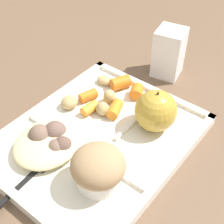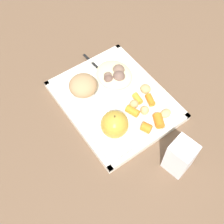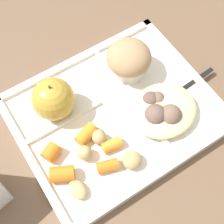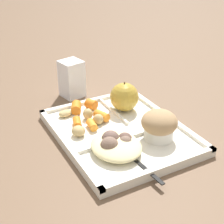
# 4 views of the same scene
# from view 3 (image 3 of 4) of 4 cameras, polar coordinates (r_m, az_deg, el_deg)

# --- Properties ---
(ground) EXTENTS (6.00, 6.00, 0.00)m
(ground) POSITION_cam_3_polar(r_m,az_deg,el_deg) (0.60, 0.47, -0.57)
(ground) COLOR brown
(lunch_tray) EXTENTS (0.34, 0.28, 0.02)m
(lunch_tray) POSITION_cam_3_polar(r_m,az_deg,el_deg) (0.59, 0.46, -0.23)
(lunch_tray) COLOR silver
(lunch_tray) RESTS_ON ground
(green_apple) EXTENTS (0.07, 0.07, 0.08)m
(green_apple) POSITION_cam_3_polar(r_m,az_deg,el_deg) (0.56, -10.04, 2.20)
(green_apple) COLOR #B79333
(green_apple) RESTS_ON lunch_tray
(bran_muffin) EXTENTS (0.08, 0.08, 0.07)m
(bran_muffin) POSITION_cam_3_polar(r_m,az_deg,el_deg) (0.60, 2.87, 8.95)
(bran_muffin) COLOR silver
(bran_muffin) RESTS_ON lunch_tray
(carrot_slice_large) EXTENTS (0.04, 0.03, 0.02)m
(carrot_slice_large) POSITION_cam_3_polar(r_m,az_deg,el_deg) (0.54, -0.76, -9.25)
(carrot_slice_large) COLOR orange
(carrot_slice_large) RESTS_ON lunch_tray
(carrot_slice_small) EXTENTS (0.03, 0.03, 0.02)m
(carrot_slice_small) POSITION_cam_3_polar(r_m,az_deg,el_deg) (0.55, -10.42, -6.83)
(carrot_slice_small) COLOR orange
(carrot_slice_small) RESTS_ON lunch_tray
(carrot_slice_back) EXTENTS (0.05, 0.04, 0.03)m
(carrot_slice_back) POSITION_cam_3_polar(r_m,az_deg,el_deg) (0.54, -8.56, -10.48)
(carrot_slice_back) COLOR orange
(carrot_slice_back) RESTS_ON lunch_tray
(carrot_slice_tilted) EXTENTS (0.04, 0.03, 0.02)m
(carrot_slice_tilted) POSITION_cam_3_polar(r_m,az_deg,el_deg) (0.56, -4.45, -3.85)
(carrot_slice_tilted) COLOR orange
(carrot_slice_tilted) RESTS_ON lunch_tray
(carrot_slice_near_corner) EXTENTS (0.04, 0.02, 0.02)m
(carrot_slice_near_corner) POSITION_cam_3_polar(r_m,az_deg,el_deg) (0.55, -0.02, -5.68)
(carrot_slice_near_corner) COLOR orange
(carrot_slice_near_corner) RESTS_ON lunch_tray
(potato_chunk_browned) EXTENTS (0.03, 0.03, 0.03)m
(potato_chunk_browned) POSITION_cam_3_polar(r_m,az_deg,el_deg) (0.54, -4.70, -7.01)
(potato_chunk_browned) COLOR tan
(potato_chunk_browned) RESTS_ON lunch_tray
(potato_chunk_small) EXTENTS (0.03, 0.04, 0.02)m
(potato_chunk_small) POSITION_cam_3_polar(r_m,az_deg,el_deg) (0.53, -5.91, -13.12)
(potato_chunk_small) COLOR tan
(potato_chunk_small) RESTS_ON lunch_tray
(potato_chunk_corner) EXTENTS (0.03, 0.03, 0.03)m
(potato_chunk_corner) POSITION_cam_3_polar(r_m,az_deg,el_deg) (0.55, -2.23, -4.34)
(potato_chunk_corner) COLOR tan
(potato_chunk_corner) RESTS_ON lunch_tray
(potato_chunk_golden) EXTENTS (0.03, 0.03, 0.02)m
(potato_chunk_golden) POSITION_cam_3_polar(r_m,az_deg,el_deg) (0.54, 3.46, -8.22)
(potato_chunk_golden) COLOR tan
(potato_chunk_golden) RESTS_ON lunch_tray
(egg_noodle_pile) EXTENTS (0.12, 0.10, 0.03)m
(egg_noodle_pile) POSITION_cam_3_polar(r_m,az_deg,el_deg) (0.58, 8.82, 0.32)
(egg_noodle_pile) COLOR beige
(egg_noodle_pile) RESTS_ON lunch_tray
(meatball_front) EXTENTS (0.04, 0.04, 0.04)m
(meatball_front) POSITION_cam_3_polar(r_m,az_deg,el_deg) (0.57, 9.97, -0.60)
(meatball_front) COLOR #755B4C
(meatball_front) RESTS_ON lunch_tray
(meatball_back) EXTENTS (0.03, 0.03, 0.03)m
(meatball_back) POSITION_cam_3_polar(r_m,az_deg,el_deg) (0.58, 6.70, 1.97)
(meatball_back) COLOR brown
(meatball_back) RESTS_ON lunch_tray
(meatball_center) EXTENTS (0.03, 0.03, 0.03)m
(meatball_center) POSITION_cam_3_polar(r_m,az_deg,el_deg) (0.58, 7.71, 2.04)
(meatball_center) COLOR #755B4C
(meatball_center) RESTS_ON lunch_tray
(meatball_side) EXTENTS (0.04, 0.04, 0.04)m
(meatball_side) POSITION_cam_3_polar(r_m,az_deg,el_deg) (0.56, 7.46, -0.57)
(meatball_side) COLOR brown
(meatball_side) RESTS_ON lunch_tray
(plastic_fork) EXTENTS (0.15, 0.03, 0.00)m
(plastic_fork) POSITION_cam_3_polar(r_m,az_deg,el_deg) (0.61, 10.99, 3.13)
(plastic_fork) COLOR black
(plastic_fork) RESTS_ON lunch_tray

